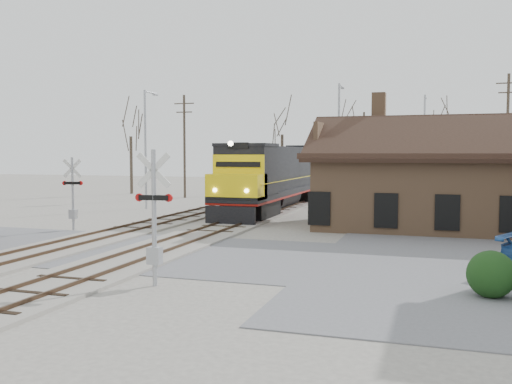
# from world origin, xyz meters

# --- Properties ---
(ground) EXTENTS (140.00, 140.00, 0.00)m
(ground) POSITION_xyz_m (0.00, 0.00, 0.00)
(ground) COLOR #AAA499
(ground) RESTS_ON ground
(road) EXTENTS (60.00, 9.00, 0.03)m
(road) POSITION_xyz_m (0.00, 0.00, 0.01)
(road) COLOR slate
(road) RESTS_ON ground
(track_main) EXTENTS (3.40, 90.00, 0.24)m
(track_main) POSITION_xyz_m (0.00, 15.00, 0.07)
(track_main) COLOR #AAA499
(track_main) RESTS_ON ground
(track_siding) EXTENTS (3.40, 90.00, 0.24)m
(track_siding) POSITION_xyz_m (-4.50, 15.00, 0.07)
(track_siding) COLOR #AAA499
(track_siding) RESTS_ON ground
(depot) EXTENTS (15.20, 9.31, 7.90)m
(depot) POSITION_xyz_m (11.99, 12.00, 2.41)
(depot) COLOR #926B4B
(depot) RESTS_ON ground
(locomotive_lead) EXTENTS (3.30, 22.11, 4.91)m
(locomotive_lead) POSITION_xyz_m (0.00, 19.47, 2.58)
(locomotive_lead) COLOR black
(locomotive_lead) RESTS_ON ground
(locomotive_trailing) EXTENTS (3.30, 22.11, 4.65)m
(locomotive_trailing) POSITION_xyz_m (0.00, 41.86, 2.58)
(locomotive_trailing) COLOR black
(locomotive_trailing) RESTS_ON ground
(crossbuck_near) EXTENTS (1.25, 0.33, 4.39)m
(crossbuck_near) POSITION_xyz_m (2.93, -5.66, 2.04)
(crossbuck_near) COLOR #A5A8AD
(crossbuck_near) RESTS_ON ground
(crossbuck_far) EXTENTS (1.13, 0.37, 4.03)m
(crossbuck_far) POSITION_xyz_m (-7.54, 4.64, 1.89)
(crossbuck_far) COLOR #A5A8AD
(crossbuck_far) RESTS_ON ground
(hedge_a) EXTENTS (1.41, 1.41, 1.41)m
(hedge_a) POSITION_xyz_m (13.11, -3.97, 0.71)
(hedge_a) COLOR black
(hedge_a) RESTS_ON ground
(streetlight_a) EXTENTS (0.25, 2.04, 8.99)m
(streetlight_a) POSITION_xyz_m (-9.72, 16.93, 5.03)
(streetlight_a) COLOR #A5A8AD
(streetlight_a) RESTS_ON ground
(streetlight_b) EXTENTS (0.25, 2.04, 9.82)m
(streetlight_b) POSITION_xyz_m (3.77, 24.18, 5.45)
(streetlight_b) COLOR #A5A8AD
(streetlight_b) RESTS_ON ground
(streetlight_c) EXTENTS (0.25, 2.04, 9.77)m
(streetlight_c) POSITION_xyz_m (10.11, 35.15, 5.43)
(streetlight_c) COLOR #A5A8AD
(streetlight_c) RESTS_ON ground
(utility_pole_a) EXTENTS (2.00, 0.24, 9.65)m
(utility_pole_a) POSITION_xyz_m (-11.31, 27.13, 5.05)
(utility_pole_a) COLOR #382D23
(utility_pole_a) RESTS_ON ground
(utility_pole_b) EXTENTS (2.00, 0.24, 9.07)m
(utility_pole_b) POSITION_xyz_m (2.89, 46.87, 4.76)
(utility_pole_b) COLOR #382D23
(utility_pole_b) RESTS_ON ground
(utility_pole_c) EXTENTS (2.00, 0.24, 10.99)m
(utility_pole_c) POSITION_xyz_m (17.03, 31.38, 5.73)
(utility_pole_c) COLOR #382D23
(utility_pole_c) RESTS_ON ground
(tree_a) EXTENTS (3.96, 3.96, 9.70)m
(tree_a) POSITION_xyz_m (-18.86, 30.33, 6.90)
(tree_a) COLOR #382D23
(tree_a) RESTS_ON ground
(tree_b) EXTENTS (4.14, 4.14, 10.14)m
(tree_b) POSITION_xyz_m (-4.61, 37.43, 7.21)
(tree_b) COLOR #382D23
(tree_b) RESTS_ON ground
(tree_c) EXTENTS (4.45, 4.45, 10.91)m
(tree_c) POSITION_xyz_m (1.39, 45.04, 7.77)
(tree_c) COLOR #382D23
(tree_c) RESTS_ON ground
(tree_d) EXTENTS (4.70, 4.70, 11.51)m
(tree_d) POSITION_xyz_m (11.55, 43.86, 8.20)
(tree_d) COLOR #382D23
(tree_d) RESTS_ON ground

